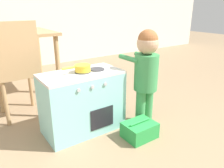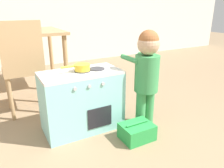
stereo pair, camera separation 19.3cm
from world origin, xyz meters
TOP-DOWN VIEW (x-y plane):
  - play_kitchen at (0.23, 1.00)m, footprint 0.68×0.37m
  - toy_pot at (0.24, 1.00)m, footprint 0.25×0.13m
  - child_figure at (0.76, 0.78)m, footprint 0.23×0.36m
  - toy_basket at (0.56, 0.62)m, footprint 0.26×0.21m
  - dining_table at (-0.09, 2.32)m, footprint 1.09×0.86m
  - dining_chair_near at (-0.15, 1.54)m, footprint 0.37×0.37m
  - cup_on_table at (-0.08, 2.22)m, footprint 0.09×0.09m

SIDE VIEW (x-z plane):
  - toy_basket at x=0.56m, z-range -0.01..0.14m
  - play_kitchen at x=0.23m, z-range 0.00..0.54m
  - dining_chair_near at x=-0.15m, z-range 0.03..0.96m
  - child_figure at x=0.76m, z-range 0.11..0.98m
  - toy_pot at x=0.24m, z-range 0.54..0.60m
  - dining_table at x=-0.09m, z-range 0.28..1.04m
  - cup_on_table at x=-0.08m, z-range 0.76..0.85m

